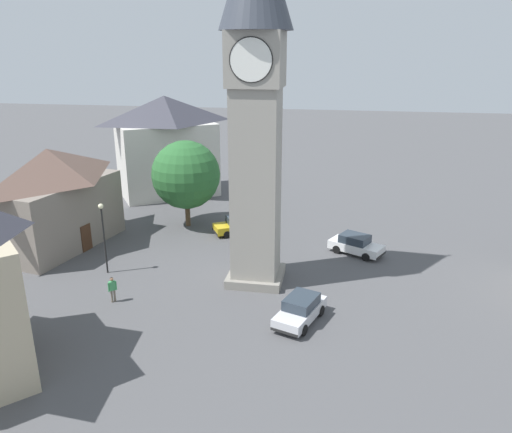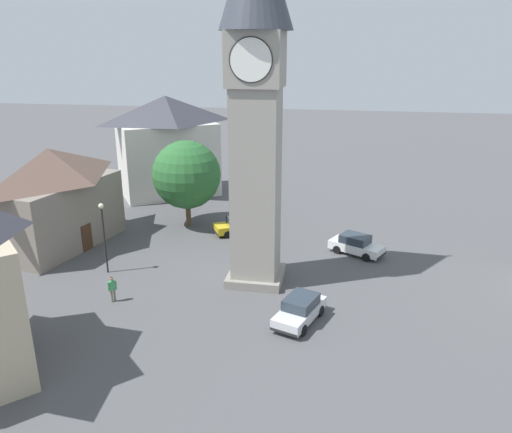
% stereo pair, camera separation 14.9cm
% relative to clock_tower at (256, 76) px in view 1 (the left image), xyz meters
% --- Properties ---
extents(ground_plane, '(200.00, 200.00, 0.00)m').
position_rel_clock_tower_xyz_m(ground_plane, '(-0.00, -0.00, -13.53)').
color(ground_plane, '#4C4C4F').
extents(clock_tower, '(4.43, 4.43, 23.09)m').
position_rel_clock_tower_xyz_m(clock_tower, '(0.00, 0.00, 0.00)').
color(clock_tower, gray).
rests_on(clock_tower, ground).
extents(car_blue_kerb, '(2.98, 4.46, 1.53)m').
position_rel_clock_tower_xyz_m(car_blue_kerb, '(3.48, -4.89, -12.77)').
color(car_blue_kerb, silver).
rests_on(car_blue_kerb, ground).
extents(car_silver_kerb, '(4.42, 3.52, 1.53)m').
position_rel_clock_tower_xyz_m(car_silver_kerb, '(-3.05, 8.63, -12.77)').
color(car_silver_kerb, gold).
rests_on(car_silver_kerb, ground).
extents(car_red_corner, '(4.44, 3.38, 1.53)m').
position_rel_clock_tower_xyz_m(car_red_corner, '(6.79, 5.84, -12.77)').
color(car_red_corner, white).
rests_on(car_red_corner, ground).
extents(pedestrian, '(0.42, 0.42, 1.69)m').
position_rel_clock_tower_xyz_m(pedestrian, '(-8.27, -4.62, -12.52)').
color(pedestrian, '#706656').
rests_on(pedestrian, ground).
extents(tree, '(5.96, 5.96, 7.66)m').
position_rel_clock_tower_xyz_m(tree, '(-7.92, 9.77, -8.85)').
color(tree, brown).
rests_on(tree, ground).
extents(building_corner_back, '(7.88, 11.42, 7.89)m').
position_rel_clock_tower_xyz_m(building_corner_back, '(-16.78, 3.43, -9.50)').
color(building_corner_back, slate).
rests_on(building_corner_back, ground).
extents(building_hall_far, '(12.17, 11.17, 10.49)m').
position_rel_clock_tower_xyz_m(building_hall_far, '(-13.04, 19.25, -8.18)').
color(building_hall_far, beige).
rests_on(building_hall_far, ground).
extents(lamp_post, '(0.36, 0.36, 5.13)m').
position_rel_clock_tower_xyz_m(lamp_post, '(-10.58, -0.70, -10.10)').
color(lamp_post, black).
rests_on(lamp_post, ground).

